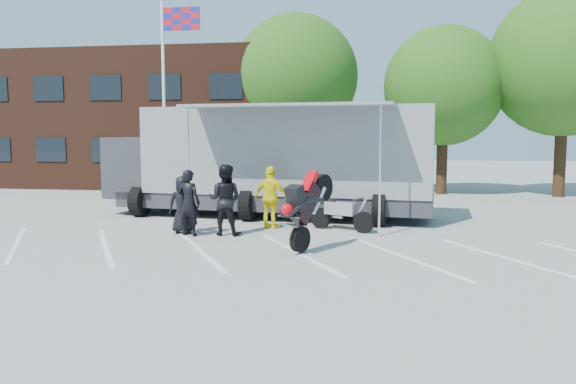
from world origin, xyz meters
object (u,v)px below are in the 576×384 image
(parked_motorcycle, at_px, (342,231))
(spectator_hivis, at_px, (271,197))
(tree_left, at_px, (296,77))
(flagpole, at_px, (170,77))
(tree_mid, at_px, (444,86))
(tree_right, at_px, (565,62))
(spectator_leather_a, at_px, (183,205))
(stunt_bike_rider, at_px, (317,249))
(spectator_leather_b, at_px, (189,203))
(transporter_truck, at_px, (274,217))
(spectator_leather_c, at_px, (225,200))

(parked_motorcycle, xyz_separation_m, spectator_hivis, (-2.08, 0.05, 0.92))
(tree_left, bearing_deg, flagpole, -125.28)
(tree_left, bearing_deg, tree_mid, -8.13)
(parked_motorcycle, relative_size, spectator_hivis, 1.11)
(tree_right, bearing_deg, spectator_leather_a, -139.53)
(flagpole, xyz_separation_m, tree_mid, (11.24, 5.00, -0.11))
(stunt_bike_rider, bearing_deg, parked_motorcycle, 111.21)
(spectator_leather_b, bearing_deg, tree_right, -126.95)
(transporter_truck, relative_size, spectator_leather_c, 5.88)
(parked_motorcycle, bearing_deg, tree_left, 39.61)
(stunt_bike_rider, height_order, spectator_leather_a, spectator_leather_a)
(spectator_leather_a, bearing_deg, tree_right, -155.28)
(spectator_leather_b, xyz_separation_m, spectator_hivis, (1.99, 1.51, 0.01))
(flagpole, bearing_deg, tree_right, 15.48)
(spectator_leather_a, xyz_separation_m, spectator_leather_c, (1.24, -0.10, 0.17))
(spectator_leather_b, relative_size, spectator_hivis, 0.99)
(spectator_hivis, bearing_deg, spectator_leather_a, 46.18)
(transporter_truck, bearing_deg, parked_motorcycle, -38.68)
(tree_mid, relative_size, stunt_bike_rider, 3.76)
(flagpole, relative_size, stunt_bike_rider, 3.92)
(tree_mid, distance_m, spectator_leather_c, 14.48)
(spectator_hivis, bearing_deg, tree_mid, -99.84)
(tree_right, bearing_deg, flagpole, -164.52)
(spectator_leather_b, distance_m, spectator_leather_c, 0.98)
(flagpole, bearing_deg, spectator_leather_b, -66.14)
(tree_mid, xyz_separation_m, spectator_hivis, (-6.05, -10.73, -4.02))
(flagpole, distance_m, spectator_leather_b, 8.94)
(tree_right, height_order, transporter_truck, tree_right)
(flagpole, bearing_deg, spectator_leather_c, -59.28)
(flagpole, xyz_separation_m, parked_motorcycle, (7.27, -5.78, -5.05))
(flagpole, xyz_separation_m, spectator_leather_b, (3.21, -7.25, -4.15))
(spectator_hivis, bearing_deg, stunt_bike_rider, 140.47)
(parked_motorcycle, relative_size, spectator_leather_b, 1.13)
(tree_mid, height_order, spectator_leather_a, tree_mid)
(tree_mid, xyz_separation_m, tree_right, (5.00, -0.50, 0.93))
(spectator_hivis, bearing_deg, tree_left, -65.80)
(parked_motorcycle, distance_m, spectator_hivis, 2.27)
(tree_right, distance_m, spectator_leather_b, 18.24)
(tree_right, height_order, spectator_leather_a, tree_right)
(spectator_leather_b, distance_m, spectator_hivis, 2.50)
(spectator_leather_a, bearing_deg, spectator_leather_b, 113.72)
(spectator_leather_b, bearing_deg, spectator_leather_c, -152.98)
(parked_motorcycle, xyz_separation_m, stunt_bike_rider, (-0.42, -2.72, 0.00))
(stunt_bike_rider, bearing_deg, tree_left, 130.15)
(spectator_leather_c, bearing_deg, flagpole, -55.72)
(spectator_leather_a, xyz_separation_m, spectator_hivis, (2.29, 1.15, 0.11))
(tree_right, xyz_separation_m, transporter_truck, (-11.40, -7.88, -5.88))
(tree_mid, xyz_separation_m, parked_motorcycle, (-3.97, -10.78, -4.94))
(flagpole, bearing_deg, stunt_bike_rider, -51.13)
(parked_motorcycle, height_order, stunt_bike_rider, stunt_bike_rider)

